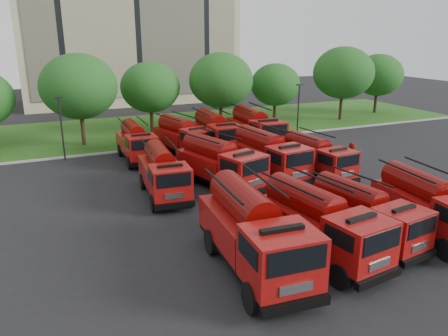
% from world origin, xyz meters
% --- Properties ---
extents(ground, '(140.00, 140.00, 0.00)m').
position_xyz_m(ground, '(0.00, 0.00, 0.00)').
color(ground, black).
rests_on(ground, ground).
extents(lawn, '(70.00, 16.00, 0.12)m').
position_xyz_m(lawn, '(0.00, 26.00, 0.06)').
color(lawn, '#234713').
rests_on(lawn, ground).
extents(curb, '(70.00, 0.30, 0.14)m').
position_xyz_m(curb, '(0.00, 17.90, 0.07)').
color(curb, gray).
rests_on(curb, ground).
extents(apartment_building, '(30.00, 14.18, 25.00)m').
position_xyz_m(apartment_building, '(2.00, 47.94, 12.50)').
color(apartment_building, beige).
rests_on(apartment_building, ground).
extents(tree_2, '(6.72, 6.72, 8.22)m').
position_xyz_m(tree_2, '(-8.00, 21.50, 5.35)').
color(tree_2, '#382314').
rests_on(tree_2, ground).
extents(tree_3, '(5.88, 5.88, 7.19)m').
position_xyz_m(tree_3, '(-1.00, 24.00, 4.68)').
color(tree_3, '#382314').
rests_on(tree_3, ground).
extents(tree_4, '(6.55, 6.55, 8.01)m').
position_xyz_m(tree_4, '(6.00, 22.50, 5.22)').
color(tree_4, '#382314').
rests_on(tree_4, ground).
extents(tree_5, '(5.46, 5.46, 6.68)m').
position_xyz_m(tree_5, '(13.00, 23.50, 4.35)').
color(tree_5, '#382314').
rests_on(tree_5, ground).
extents(tree_6, '(6.89, 6.89, 8.42)m').
position_xyz_m(tree_6, '(21.00, 22.00, 5.49)').
color(tree_6, '#382314').
rests_on(tree_6, ground).
extents(tree_7, '(6.05, 6.05, 7.39)m').
position_xyz_m(tree_7, '(28.00, 24.00, 4.82)').
color(tree_7, '#382314').
rests_on(tree_7, ground).
extents(lamp_post_0, '(0.60, 0.25, 5.11)m').
position_xyz_m(lamp_post_0, '(-10.00, 17.20, 2.90)').
color(lamp_post_0, black).
rests_on(lamp_post_0, ground).
extents(lamp_post_1, '(0.60, 0.25, 5.11)m').
position_xyz_m(lamp_post_1, '(12.00, 17.20, 2.90)').
color(lamp_post_1, black).
rests_on(lamp_post_1, ground).
extents(fire_truck_0, '(3.28, 7.92, 3.53)m').
position_xyz_m(fire_truck_0, '(-3.92, -4.02, 1.77)').
color(fire_truck_0, black).
rests_on(fire_truck_0, ground).
extents(fire_truck_1, '(3.31, 7.27, 3.19)m').
position_xyz_m(fire_truck_1, '(-0.61, -4.12, 1.61)').
color(fire_truck_1, black).
rests_on(fire_truck_1, ground).
extents(fire_truck_2, '(3.06, 6.59, 2.89)m').
position_xyz_m(fire_truck_2, '(2.20, -3.82, 1.45)').
color(fire_truck_2, black).
rests_on(fire_truck_2, ground).
extents(fire_truck_3, '(3.07, 7.01, 3.10)m').
position_xyz_m(fire_truck_3, '(5.78, -4.48, 1.56)').
color(fire_truck_3, black).
rests_on(fire_truck_3, ground).
extents(fire_truck_4, '(2.87, 6.76, 3.00)m').
position_xyz_m(fire_truck_4, '(-4.91, 6.28, 1.51)').
color(fire_truck_4, black).
rests_on(fire_truck_4, ground).
extents(fire_truck_5, '(4.28, 7.48, 3.23)m').
position_xyz_m(fire_truck_5, '(-1.03, 6.40, 1.63)').
color(fire_truck_5, black).
rests_on(fire_truck_5, ground).
extents(fire_truck_6, '(3.22, 7.43, 3.28)m').
position_xyz_m(fire_truck_6, '(2.81, 6.78, 1.65)').
color(fire_truck_6, black).
rests_on(fire_truck_6, ground).
extents(fire_truck_7, '(2.81, 6.53, 2.89)m').
position_xyz_m(fire_truck_7, '(6.02, 5.57, 1.45)').
color(fire_truck_7, black).
rests_on(fire_truck_7, ground).
extents(fire_truck_8, '(2.44, 6.44, 2.91)m').
position_xyz_m(fire_truck_8, '(-4.65, 15.02, 1.47)').
color(fire_truck_8, black).
rests_on(fire_truck_8, ground).
extents(fire_truck_9, '(3.74, 7.05, 3.05)m').
position_xyz_m(fire_truck_9, '(-0.67, 15.01, 1.54)').
color(fire_truck_9, black).
rests_on(fire_truck_9, ground).
extents(fire_truck_10, '(2.84, 7.35, 3.31)m').
position_xyz_m(fire_truck_10, '(2.13, 14.76, 1.67)').
color(fire_truck_10, black).
rests_on(fire_truck_10, ground).
extents(fire_truck_11, '(3.09, 7.71, 3.45)m').
position_xyz_m(fire_truck_11, '(5.81, 14.47, 1.74)').
color(fire_truck_11, black).
rests_on(fire_truck_11, ground).
extents(firefighter_1, '(1.04, 0.89, 1.87)m').
position_xyz_m(firefighter_1, '(3.83, -5.44, 0.00)').
color(firefighter_1, black).
rests_on(firefighter_1, ground).
extents(firefighter_3, '(1.14, 1.01, 1.57)m').
position_xyz_m(firefighter_3, '(6.67, -1.11, 0.00)').
color(firefighter_3, black).
rests_on(firefighter_3, ground).
extents(firefighter_4, '(0.92, 0.80, 1.58)m').
position_xyz_m(firefighter_4, '(-1.23, -1.80, 0.00)').
color(firefighter_4, '#A9170D').
rests_on(firefighter_4, ground).
extents(firefighter_5, '(1.71, 1.16, 1.70)m').
position_xyz_m(firefighter_5, '(10.59, 7.29, 0.00)').
color(firefighter_5, '#A9170D').
rests_on(firefighter_5, ground).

